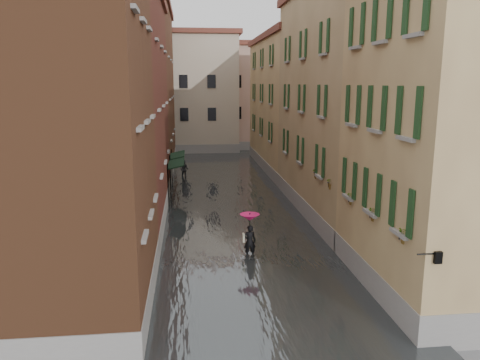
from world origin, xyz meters
TOP-DOWN VIEW (x-y plane):
  - ground at (0.00, 0.00)m, footprint 120.00×120.00m
  - floodwater at (0.00, 13.00)m, footprint 10.00×60.00m
  - building_left_near at (-7.00, -2.00)m, footprint 6.00×8.00m
  - building_left_mid at (-7.00, 9.00)m, footprint 6.00×14.00m
  - building_left_far at (-7.00, 24.00)m, footprint 6.00×16.00m
  - building_right_near at (7.00, -2.00)m, footprint 6.00×8.00m
  - building_right_mid at (7.00, 9.00)m, footprint 6.00×14.00m
  - building_right_far at (7.00, 24.00)m, footprint 6.00×16.00m
  - building_end_cream at (-3.00, 38.00)m, footprint 12.00×9.00m
  - building_end_pink at (6.00, 40.00)m, footprint 10.00×9.00m
  - awning_near at (-3.48, 13.41)m, footprint 1.09×3.41m
  - awning_far at (-3.48, 17.12)m, footprint 1.09×3.16m
  - wall_lantern at (4.33, -6.00)m, footprint 0.71×0.22m
  - window_planters at (4.12, 0.45)m, footprint 0.59×11.05m
  - pedestrian_main at (0.07, 2.22)m, footprint 0.92×0.92m
  - pedestrian_far at (-3.01, 20.78)m, footprint 0.91×0.81m

SIDE VIEW (x-z plane):
  - ground at x=0.00m, z-range 0.00..0.00m
  - floodwater at x=0.00m, z-range 0.00..0.20m
  - pedestrian_far at x=-3.01m, z-range 0.00..1.56m
  - pedestrian_main at x=0.07m, z-range 0.22..2.28m
  - awning_far at x=-3.48m, z-range 1.07..3.87m
  - awning_near at x=-3.48m, z-range 1.08..3.88m
  - wall_lantern at x=4.33m, z-range 2.83..3.18m
  - window_planters at x=4.12m, z-range 3.09..3.93m
  - building_right_near at x=7.00m, z-range 0.00..11.50m
  - building_right_far at x=7.00m, z-range 0.00..11.50m
  - building_end_pink at x=6.00m, z-range 0.00..12.00m
  - building_left_mid at x=-7.00m, z-range 0.00..12.50m
  - building_left_near at x=-7.00m, z-range 0.00..13.00m
  - building_right_mid at x=7.00m, z-range 0.00..13.00m
  - building_end_cream at x=-3.00m, z-range 0.00..13.00m
  - building_left_far at x=-7.00m, z-range 0.00..14.00m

